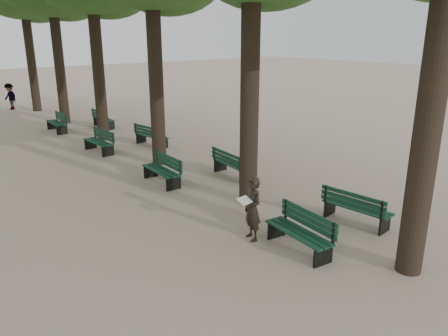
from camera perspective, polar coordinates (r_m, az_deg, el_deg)
ground at (r=9.99m, az=8.31°, el=-11.27°), size 120.00×120.00×0.00m
bench_left_0 at (r=10.12m, az=9.69°, el=-9.19°), size 0.78×1.85×0.92m
bench_left_1 at (r=14.41m, az=-8.16°, el=-0.97°), size 0.66×1.83×0.92m
bench_left_2 at (r=18.71m, az=-16.04°, el=2.78°), size 0.66×1.83×0.92m
bench_left_3 at (r=23.35m, az=-20.99°, el=5.10°), size 0.63×1.82×0.92m
bench_right_0 at (r=11.81m, az=16.89°, el=-5.74°), size 0.75×1.85×0.92m
bench_right_1 at (r=14.94m, az=1.15°, el=-0.13°), size 0.75×1.85×0.92m
bench_right_2 at (r=19.34m, az=-9.42°, el=3.68°), size 0.78×1.86×0.92m
bench_right_3 at (r=23.69m, az=-15.42°, el=5.79°), size 0.65×1.82×0.92m
man_with_map at (r=10.32m, az=3.75°, el=-5.34°), size 0.66×0.68×1.55m
pedestrian_c at (r=33.42m, az=-20.44°, el=9.66°), size 1.08×0.95×1.84m
pedestrian_b at (r=31.38m, az=-26.16°, el=8.38°), size 0.67×1.12×1.66m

